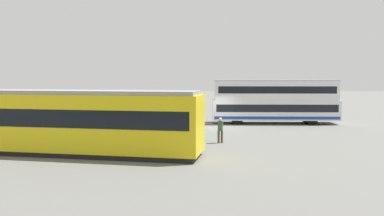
{
  "coord_description": "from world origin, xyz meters",
  "views": [
    {
      "loc": [
        1.19,
        31.36,
        4.05
      ],
      "look_at": [
        1.97,
        3.57,
        1.84
      ],
      "focal_mm": 36.51,
      "sensor_mm": 36.0,
      "label": 1
    }
  ],
  "objects_px": {
    "info_sign": "(90,113)",
    "double_decker_bus": "(275,101)",
    "pedestrian_near_railing": "(180,121)",
    "pedestrian_crossing": "(220,129)",
    "tram_yellow": "(58,121)"
  },
  "relations": [
    {
      "from": "info_sign",
      "to": "double_decker_bus",
      "type": "bearing_deg",
      "value": -148.04
    },
    {
      "from": "double_decker_bus",
      "to": "pedestrian_near_railing",
      "type": "distance_m",
      "value": 10.86
    },
    {
      "from": "pedestrian_crossing",
      "to": "info_sign",
      "type": "height_order",
      "value": "info_sign"
    },
    {
      "from": "tram_yellow",
      "to": "pedestrian_crossing",
      "type": "relative_size",
      "value": 9.9
    },
    {
      "from": "tram_yellow",
      "to": "info_sign",
      "type": "xyz_separation_m",
      "value": [
        -0.19,
        -5.27,
        -0.09
      ]
    },
    {
      "from": "tram_yellow",
      "to": "pedestrian_near_railing",
      "type": "height_order",
      "value": "tram_yellow"
    },
    {
      "from": "double_decker_bus",
      "to": "pedestrian_near_railing",
      "type": "xyz_separation_m",
      "value": [
        7.81,
        7.49,
        -0.91
      ]
    },
    {
      "from": "pedestrian_near_railing",
      "to": "pedestrian_crossing",
      "type": "height_order",
      "value": "pedestrian_near_railing"
    },
    {
      "from": "tram_yellow",
      "to": "pedestrian_crossing",
      "type": "xyz_separation_m",
      "value": [
        -8.75,
        -3.47,
        -0.85
      ]
    },
    {
      "from": "pedestrian_near_railing",
      "to": "info_sign",
      "type": "height_order",
      "value": "info_sign"
    },
    {
      "from": "pedestrian_crossing",
      "to": "tram_yellow",
      "type": "bearing_deg",
      "value": 21.65
    },
    {
      "from": "pedestrian_crossing",
      "to": "info_sign",
      "type": "xyz_separation_m",
      "value": [
        8.55,
        -1.8,
        0.76
      ]
    },
    {
      "from": "tram_yellow",
      "to": "pedestrian_near_railing",
      "type": "bearing_deg",
      "value": -133.91
    },
    {
      "from": "double_decker_bus",
      "to": "tram_yellow",
      "type": "xyz_separation_m",
      "value": [
        13.93,
        13.84,
        -0.19
      ]
    },
    {
      "from": "tram_yellow",
      "to": "pedestrian_crossing",
      "type": "height_order",
      "value": "tram_yellow"
    }
  ]
}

